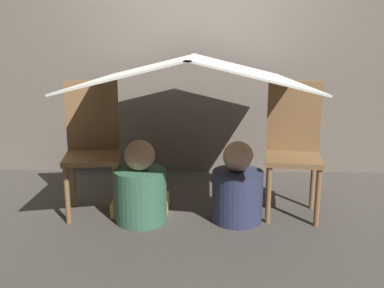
% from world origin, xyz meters
% --- Properties ---
extents(ground_plane, '(8.80, 8.80, 0.00)m').
position_xyz_m(ground_plane, '(0.00, 0.00, 0.00)').
color(ground_plane, '#47423D').
extents(wall_back, '(7.00, 0.05, 2.50)m').
position_xyz_m(wall_back, '(0.00, 1.31, 1.25)').
color(wall_back, '#6B6056').
rests_on(wall_back, ground_plane).
extents(chair_left, '(0.43, 0.43, 0.94)m').
position_xyz_m(chair_left, '(-0.71, 0.29, 0.50)').
color(chair_left, brown).
rests_on(chair_left, ground_plane).
extents(chair_right, '(0.43, 0.43, 0.94)m').
position_xyz_m(chair_right, '(0.71, 0.29, 0.50)').
color(chair_right, brown).
rests_on(chair_right, ground_plane).
extents(sheet_canopy, '(1.40, 1.59, 0.18)m').
position_xyz_m(sheet_canopy, '(0.00, 0.22, 1.03)').
color(sheet_canopy, silver).
extents(person_front, '(0.35, 0.35, 0.57)m').
position_xyz_m(person_front, '(-0.35, 0.09, 0.23)').
color(person_front, '#38664C').
rests_on(person_front, ground_plane).
extents(person_second, '(0.34, 0.34, 0.56)m').
position_xyz_m(person_second, '(0.31, 0.11, 0.23)').
color(person_second, '#2D3351').
rests_on(person_second, ground_plane).
extents(floor_cushion, '(0.39, 0.31, 0.10)m').
position_xyz_m(floor_cushion, '(-0.37, 0.26, 0.05)').
color(floor_cushion, '#E5CC66').
rests_on(floor_cushion, ground_plane).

